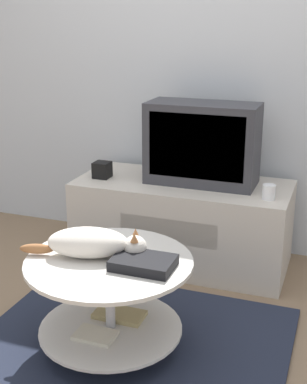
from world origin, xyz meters
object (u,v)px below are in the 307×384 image
object	(u,v)px
speaker	(102,170)
dvd_box	(143,263)
cat	(92,243)
tv	(202,144)

from	to	relation	value
speaker	dvd_box	size ratio (longest dim) A/B	0.38
dvd_box	cat	size ratio (longest dim) A/B	0.47
speaker	dvd_box	xyz separation A→B (m)	(0.65, -0.98, -0.09)
tv	dvd_box	world-z (taller)	tv
speaker	dvd_box	distance (m)	1.18
tv	cat	world-z (taller)	tv
dvd_box	cat	world-z (taller)	cat
speaker	cat	bearing A→B (deg)	-67.15
speaker	cat	size ratio (longest dim) A/B	0.18
speaker	tv	bearing A→B (deg)	10.18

